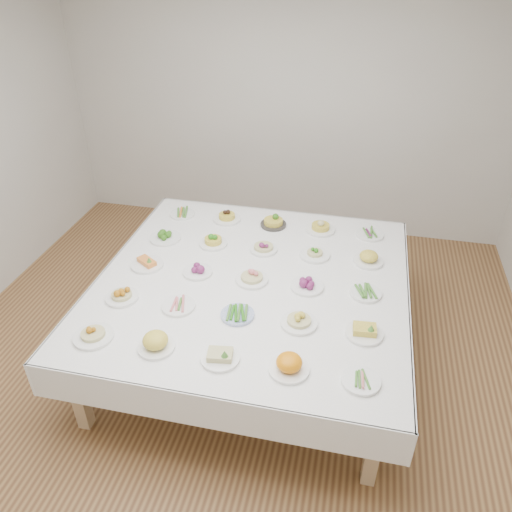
% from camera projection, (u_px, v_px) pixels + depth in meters
% --- Properties ---
extents(room_envelope, '(5.02, 5.02, 2.81)m').
position_uv_depth(room_envelope, '(222.00, 158.00, 3.16)').
color(room_envelope, olive).
rests_on(room_envelope, ground).
extents(display_table, '(2.41, 2.41, 0.75)m').
position_uv_depth(display_table, '(252.00, 286.00, 3.93)').
color(display_table, white).
rests_on(display_table, ground).
extents(dish_0, '(0.26, 0.26, 0.13)m').
position_uv_depth(dish_0, '(92.00, 331.00, 3.31)').
color(dish_0, white).
rests_on(dish_0, display_table).
extents(dish_1, '(0.24, 0.24, 0.13)m').
position_uv_depth(dish_1, '(156.00, 341.00, 3.23)').
color(dish_1, white).
rests_on(dish_1, display_table).
extents(dish_2, '(0.25, 0.25, 0.12)m').
position_uv_depth(dish_2, '(220.00, 354.00, 3.15)').
color(dish_2, white).
rests_on(dish_2, display_table).
extents(dish_3, '(0.25, 0.25, 0.14)m').
position_uv_depth(dish_3, '(289.00, 363.00, 3.06)').
color(dish_3, white).
rests_on(dish_3, display_table).
extents(dish_4, '(0.24, 0.24, 0.05)m').
position_uv_depth(dish_4, '(361.00, 380.00, 3.00)').
color(dish_4, white).
rests_on(dish_4, display_table).
extents(dish_5, '(0.25, 0.25, 0.14)m').
position_uv_depth(dish_5, '(121.00, 292.00, 3.66)').
color(dish_5, white).
rests_on(dish_5, display_table).
extents(dish_6, '(0.24, 0.24, 0.06)m').
position_uv_depth(dish_6, '(178.00, 305.00, 3.60)').
color(dish_6, white).
rests_on(dish_6, display_table).
extents(dish_7, '(0.24, 0.24, 0.06)m').
position_uv_depth(dish_7, '(237.00, 313.00, 3.52)').
color(dish_7, '#4C66B2').
rests_on(dish_7, display_table).
extents(dish_8, '(0.25, 0.25, 0.14)m').
position_uv_depth(dish_8, '(299.00, 317.00, 3.43)').
color(dish_8, white).
rests_on(dish_8, display_table).
extents(dish_9, '(0.25, 0.25, 0.12)m').
position_uv_depth(dish_9, '(365.00, 329.00, 3.34)').
color(dish_9, white).
rests_on(dish_9, display_table).
extents(dish_10, '(0.26, 0.26, 0.11)m').
position_uv_depth(dish_10, '(147.00, 261.00, 4.04)').
color(dish_10, white).
rests_on(dish_10, display_table).
extents(dish_11, '(0.23, 0.23, 0.10)m').
position_uv_depth(dish_11, '(197.00, 269.00, 3.95)').
color(dish_11, white).
rests_on(dish_11, display_table).
extents(dish_12, '(0.25, 0.25, 0.13)m').
position_uv_depth(dish_12, '(252.00, 274.00, 3.85)').
color(dish_12, white).
rests_on(dish_12, display_table).
extents(dish_13, '(0.25, 0.25, 0.10)m').
position_uv_depth(dish_13, '(307.00, 283.00, 3.79)').
color(dish_13, white).
rests_on(dish_13, display_table).
extents(dish_14, '(0.24, 0.24, 0.06)m').
position_uv_depth(dish_14, '(366.00, 292.00, 3.73)').
color(dish_14, white).
rests_on(dish_14, display_table).
extents(dish_15, '(0.27, 0.27, 0.11)m').
position_uv_depth(dish_15, '(165.00, 234.00, 4.39)').
color(dish_15, white).
rests_on(dish_15, display_table).
extents(dish_16, '(0.24, 0.24, 0.13)m').
position_uv_depth(dish_16, '(213.00, 239.00, 4.31)').
color(dish_16, white).
rests_on(dish_16, display_table).
extents(dish_17, '(0.23, 0.23, 0.12)m').
position_uv_depth(dish_17, '(264.00, 245.00, 4.23)').
color(dish_17, white).
rests_on(dish_17, display_table).
extents(dish_18, '(0.25, 0.25, 0.12)m').
position_uv_depth(dish_18, '(315.00, 251.00, 4.15)').
color(dish_18, white).
rests_on(dish_18, display_table).
extents(dish_19, '(0.24, 0.24, 0.12)m').
position_uv_depth(dish_19, '(369.00, 257.00, 4.07)').
color(dish_19, white).
rests_on(dish_19, display_table).
extents(dish_20, '(0.24, 0.23, 0.06)m').
position_uv_depth(dish_20, '(182.00, 213.00, 4.77)').
color(dish_20, white).
rests_on(dish_20, display_table).
extents(dish_21, '(0.26, 0.26, 0.14)m').
position_uv_depth(dish_21, '(227.00, 214.00, 4.67)').
color(dish_21, white).
rests_on(dish_21, display_table).
extents(dish_22, '(0.23, 0.23, 0.14)m').
position_uv_depth(dish_22, '(273.00, 219.00, 4.58)').
color(dish_22, '#2F2C2A').
rests_on(dish_22, display_table).
extents(dish_23, '(0.28, 0.27, 0.16)m').
position_uv_depth(dish_23, '(321.00, 223.00, 4.49)').
color(dish_23, white).
rests_on(dish_23, display_table).
extents(dish_24, '(0.24, 0.24, 0.06)m').
position_uv_depth(dish_24, '(370.00, 233.00, 4.45)').
color(dish_24, white).
rests_on(dish_24, display_table).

